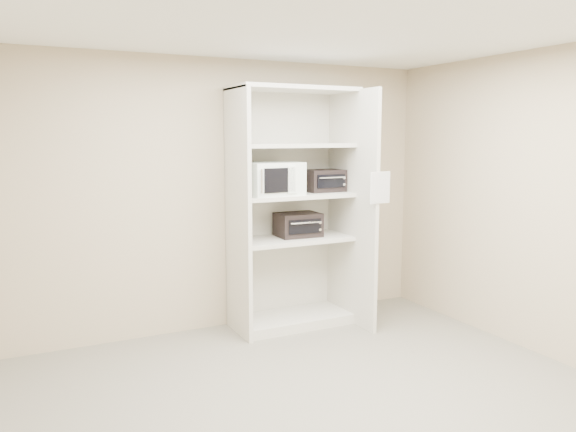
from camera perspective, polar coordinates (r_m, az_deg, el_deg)
name	(u,v)px	position (r m, az deg, el deg)	size (l,w,h in m)	color
floor	(322,406)	(4.30, 3.51, -18.73)	(4.50, 4.00, 0.01)	slate
ceiling	(326,20)	(3.91, 3.87, 19.27)	(4.50, 4.00, 0.01)	white
wall_back	(224,195)	(5.69, -6.47, 2.10)	(4.50, 0.02, 2.70)	tan
wall_right	(548,205)	(5.37, 24.95, 1.03)	(0.02, 4.00, 2.70)	tan
shelving_unit	(297,216)	(5.71, 0.88, -0.04)	(1.24, 0.92, 2.42)	beige
microwave	(272,179)	(5.48, -1.61, 3.81)	(0.53, 0.41, 0.32)	white
toaster_oven_upper	(323,181)	(5.85, 3.61, 3.61)	(0.39, 0.30, 0.23)	black
toaster_oven_lower	(298,225)	(5.76, 1.01, -0.88)	(0.43, 0.33, 0.24)	black
paper_sign	(380,188)	(5.44, 9.35, 2.86)	(0.23, 0.01, 0.30)	white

